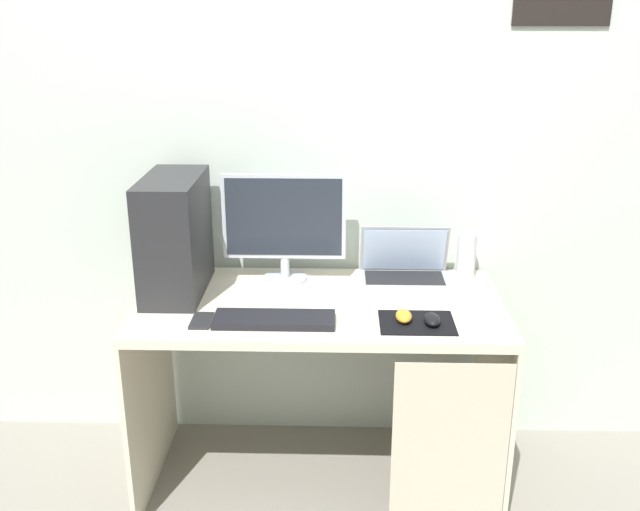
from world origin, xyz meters
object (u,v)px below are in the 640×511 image
monitor (284,224)px  mouse_left (404,316)px  laptop (404,269)px  mouse_right (432,319)px  cell_phone (202,321)px  speaker (466,256)px  keyboard (274,320)px  pc_tower (175,236)px

monitor → mouse_left: monitor is taller
laptop → mouse_right: (0.06, -0.42, -0.02)m
mouse_right → laptop: bearing=98.2°
monitor → mouse_right: monitor is taller
monitor → mouse_right: (0.54, -0.40, -0.21)m
cell_phone → speaker: bearing=24.8°
mouse_right → cell_phone: (-0.80, 0.00, -0.02)m
monitor → cell_phone: monitor is taller
monitor → keyboard: 0.46m
speaker → mouse_left: size_ratio=1.91×
keyboard → pc_tower: bearing=144.8°
speaker → keyboard: size_ratio=0.44×
laptop → mouse_left: (-0.03, -0.40, -0.02)m
laptop → cell_phone: 0.85m
laptop → speaker: (0.25, 0.04, 0.05)m
monitor → cell_phone: (-0.26, -0.40, -0.23)m
keyboard → laptop: bearing=40.7°
laptop → mouse_right: bearing=-81.8°
pc_tower → laptop: bearing=8.9°
pc_tower → mouse_right: 1.00m
speaker → cell_phone: size_ratio=1.41×
pc_tower → mouse_right: bearing=-16.8°
keyboard → monitor: bearing=89.0°
monitor → laptop: 0.51m
mouse_left → mouse_right: (0.09, -0.03, 0.00)m
laptop → cell_phone: laptop is taller
keyboard → mouse_left: size_ratio=4.38×
mouse_left → monitor: bearing=139.3°
pc_tower → monitor: bearing=16.8°
speaker → keyboard: (-0.73, -0.45, -0.08)m
pc_tower → laptop: (0.88, 0.14, -0.18)m
monitor → laptop: monitor is taller
mouse_left → cell_phone: (-0.70, -0.02, -0.02)m
mouse_right → pc_tower: bearing=163.2°
pc_tower → laptop: size_ratio=1.28×
pc_tower → mouse_left: size_ratio=4.66×
laptop → keyboard: 0.64m
pc_tower → keyboard: (0.39, -0.28, -0.21)m
mouse_right → monitor: bearing=143.0°
mouse_left → laptop: bearing=85.1°
monitor → speaker: (0.72, 0.05, -0.14)m
monitor → mouse_left: size_ratio=4.99×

